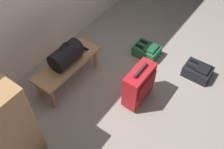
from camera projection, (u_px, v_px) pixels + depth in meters
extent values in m
plane|color=gray|center=(136.00, 98.00, 3.44)|extent=(6.60, 6.60, 0.00)
cube|color=#A87A4C|center=(67.00, 64.00, 3.36)|extent=(1.00, 0.36, 0.04)
cylinder|color=#A87A4C|center=(53.00, 99.00, 3.22)|extent=(0.05, 0.05, 0.35)
cylinder|color=#A87A4C|center=(96.00, 59.00, 3.69)|extent=(0.05, 0.05, 0.35)
cylinder|color=#A87A4C|center=(39.00, 89.00, 3.32)|extent=(0.05, 0.05, 0.35)
cylinder|color=#A87A4C|center=(82.00, 52.00, 3.79)|extent=(0.05, 0.05, 0.35)
cylinder|color=black|center=(66.00, 55.00, 3.26)|extent=(0.44, 0.26, 0.26)
torus|color=black|center=(65.00, 47.00, 3.15)|extent=(0.14, 0.02, 0.14)
cube|color=silver|center=(85.00, 49.00, 3.52)|extent=(0.07, 0.14, 0.01)
cube|color=black|center=(85.00, 49.00, 3.51)|extent=(0.06, 0.13, 0.00)
cube|color=red|center=(139.00, 85.00, 3.21)|extent=(0.47, 0.21, 0.51)
cube|color=maroon|center=(147.00, 86.00, 3.12)|extent=(0.38, 0.02, 0.23)
cube|color=#262628|center=(141.00, 70.00, 3.00)|extent=(0.27, 0.03, 0.04)
cylinder|color=black|center=(126.00, 103.00, 3.36)|extent=(0.02, 0.05, 0.05)
cylinder|color=black|center=(139.00, 87.00, 3.53)|extent=(0.02, 0.05, 0.05)
cube|color=#1E6038|center=(147.00, 51.00, 3.93)|extent=(0.28, 0.38, 0.17)
cube|color=#184D2C|center=(151.00, 48.00, 3.82)|extent=(0.21, 0.17, 0.04)
cube|color=black|center=(141.00, 47.00, 3.85)|extent=(0.04, 0.19, 0.02)
cube|color=black|center=(146.00, 43.00, 3.92)|extent=(0.04, 0.19, 0.02)
cube|color=black|center=(197.00, 71.00, 3.65)|extent=(0.28, 0.38, 0.17)
cube|color=black|center=(204.00, 69.00, 3.54)|extent=(0.21, 0.17, 0.04)
cube|color=black|center=(193.00, 68.00, 3.57)|extent=(0.04, 0.19, 0.02)
cube|color=black|center=(196.00, 62.00, 3.64)|extent=(0.04, 0.19, 0.02)
cube|color=#A87A4C|center=(1.00, 130.00, 2.51)|extent=(0.56, 0.44, 1.10)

